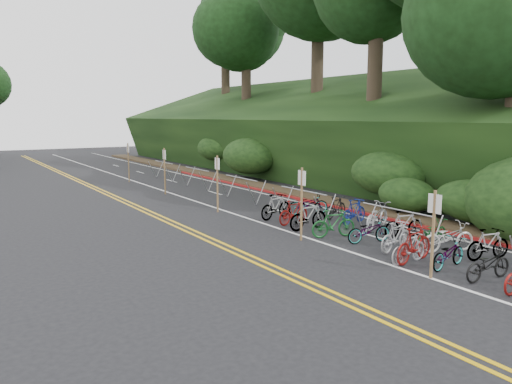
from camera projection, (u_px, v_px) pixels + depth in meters
ground at (404, 285)px, 12.54m from camera, size 120.00×120.00×0.00m
road_markings at (228, 215)px, 21.29m from camera, size 7.47×80.00×0.01m
red_curb at (296, 198)px, 25.56m from camera, size 0.25×28.00×0.10m
embankment at (319, 139)px, 34.91m from camera, size 14.30×48.14×9.11m
tree_cluster at (257, 17)px, 34.43m from camera, size 31.96×53.63×17.50m
bike_racks_rest at (241, 184)px, 24.84m from camera, size 1.14×23.00×1.17m
signpost_near at (433, 228)px, 12.85m from camera, size 0.08×0.40×2.33m
signposts_rest at (188, 173)px, 24.31m from camera, size 0.08×18.40×2.50m
bike_front at (409, 248)px, 14.31m from camera, size 0.53×1.54×0.91m
bike_valet at (405, 232)px, 16.16m from camera, size 3.42×13.23×1.06m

